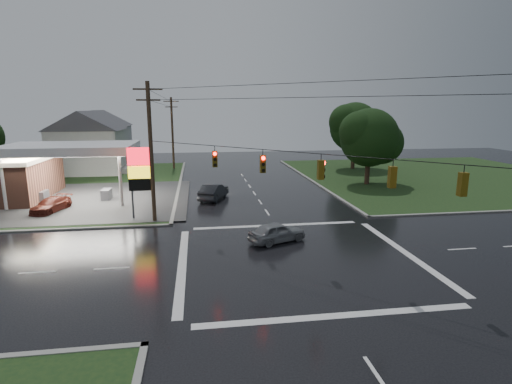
{
  "coord_description": "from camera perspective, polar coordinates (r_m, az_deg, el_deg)",
  "views": [
    {
      "loc": [
        -5.89,
        -22.46,
        9.06
      ],
      "look_at": [
        -1.77,
        5.71,
        3.0
      ],
      "focal_mm": 28.0,
      "sensor_mm": 36.0,
      "label": 1
    }
  ],
  "objects": [
    {
      "name": "tree_ne_far",
      "position": [
        61.04,
        14.03,
        8.96
      ],
      "size": [
        8.46,
        7.2,
        9.8
      ],
      "color": "black",
      "rests_on": "ground"
    },
    {
      "name": "house_near",
      "position": [
        60.54,
        -22.87,
        6.67
      ],
      "size": [
        11.05,
        8.48,
        8.6
      ],
      "color": "silver",
      "rests_on": "ground"
    },
    {
      "name": "ground",
      "position": [
        24.92,
        6.02,
        -9.37
      ],
      "size": [
        120.0,
        120.0,
        0.0
      ],
      "primitive_type": "plane",
      "color": "black",
      "rests_on": "ground"
    },
    {
      "name": "car_north",
      "position": [
        40.17,
        -6.08,
        0.07
      ],
      "size": [
        3.33,
        5.08,
        1.58
      ],
      "primitive_type": "imported",
      "rotation": [
        0.0,
        0.0,
        2.76
      ],
      "color": "black",
      "rests_on": "ground"
    },
    {
      "name": "car_pump",
      "position": [
        39.6,
        -27.24,
        -1.64
      ],
      "size": [
        2.95,
        4.64,
        1.25
      ],
      "primitive_type": "imported",
      "rotation": [
        0.0,
        0.0,
        -0.3
      ],
      "color": "#5B1E14",
      "rests_on": "ground"
    },
    {
      "name": "traffic_signals",
      "position": [
        23.35,
        6.42,
        5.6
      ],
      "size": [
        26.87,
        26.87,
        1.47
      ],
      "color": "black",
      "rests_on": "ground"
    },
    {
      "name": "utility_pole_n",
      "position": [
        60.67,
        -11.85,
        8.37
      ],
      "size": [
        2.2,
        0.32,
        10.5
      ],
      "color": "#382619",
      "rests_on": "ground"
    },
    {
      "name": "utility_pole_nw",
      "position": [
        32.33,
        -14.76,
        5.7
      ],
      "size": [
        2.2,
        0.32,
        11.0
      ],
      "color": "#382619",
      "rests_on": "ground"
    },
    {
      "name": "grass_ne",
      "position": [
        58.71,
        24.72,
        2.07
      ],
      "size": [
        36.0,
        36.0,
        0.08
      ],
      "primitive_type": "cube",
      "color": "black",
      "rests_on": "ground"
    },
    {
      "name": "pylon_sign",
      "position": [
        33.66,
        -16.12,
        2.92
      ],
      "size": [
        2.0,
        0.35,
        6.0
      ],
      "color": "#59595E",
      "rests_on": "ground"
    },
    {
      "name": "car_crossing",
      "position": [
        27.48,
        3.01,
        -5.74
      ],
      "size": [
        4.36,
        3.01,
        1.38
      ],
      "primitive_type": "imported",
      "rotation": [
        0.0,
        0.0,
        1.95
      ],
      "color": "gray",
      "rests_on": "ground"
    },
    {
      "name": "house_far",
      "position": [
        72.41,
        -21.32,
        7.52
      ],
      "size": [
        11.05,
        8.48,
        8.6
      ],
      "color": "silver",
      "rests_on": "ground"
    },
    {
      "name": "tree_ne_near",
      "position": [
        48.88,
        16.03,
        7.45
      ],
      "size": [
        7.99,
        6.8,
        8.98
      ],
      "color": "black",
      "rests_on": "ground"
    },
    {
      "name": "grass_nw",
      "position": [
        53.23,
        -30.37,
        0.6
      ],
      "size": [
        36.0,
        36.0,
        0.08
      ],
      "primitive_type": "cube",
      "color": "black",
      "rests_on": "ground"
    }
  ]
}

